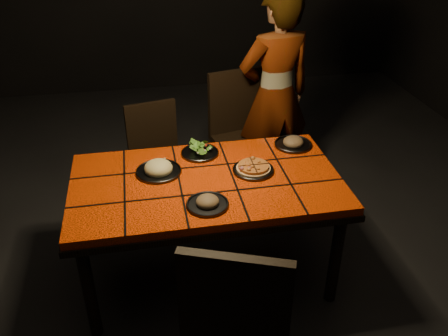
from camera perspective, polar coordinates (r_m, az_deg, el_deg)
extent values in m
cube|color=black|center=(3.30, -1.89, -12.71)|extent=(6.00, 7.00, 0.04)
cube|color=#FF3F08|center=(2.84, -2.15, -1.77)|extent=(1.60, 0.90, 0.05)
cube|color=black|center=(2.86, -2.13, -2.53)|extent=(1.62, 0.92, 0.04)
cylinder|color=black|center=(2.80, -15.91, -14.10)|extent=(0.07, 0.07, 0.66)
cylinder|color=black|center=(2.97, 13.26, -10.56)|extent=(0.07, 0.07, 0.66)
cylinder|color=black|center=(3.37, -15.25, -5.25)|extent=(0.07, 0.07, 0.66)
cylinder|color=black|center=(3.51, 8.73, -2.78)|extent=(0.07, 0.07, 0.66)
cube|color=black|center=(2.37, 2.01, -16.98)|extent=(0.60, 0.60, 0.04)
cube|color=black|center=(2.02, 1.23, -16.09)|extent=(0.45, 0.21, 0.51)
cylinder|color=black|center=(2.68, 6.75, -18.20)|extent=(0.04, 0.04, 0.48)
cylinder|color=black|center=(2.71, -1.62, -17.23)|extent=(0.04, 0.04, 0.48)
cube|color=black|center=(3.64, -7.72, 0.29)|extent=(0.46, 0.46, 0.04)
cube|color=black|center=(3.68, -8.71, 4.71)|extent=(0.39, 0.11, 0.43)
cylinder|color=black|center=(3.60, -9.22, -4.38)|extent=(0.03, 0.03, 0.40)
cylinder|color=black|center=(3.66, -4.43, -3.34)|extent=(0.03, 0.03, 0.40)
cylinder|color=black|center=(3.86, -10.38, -1.85)|extent=(0.03, 0.03, 0.40)
cylinder|color=black|center=(3.92, -5.89, -0.91)|extent=(0.03, 0.03, 0.40)
cube|color=black|center=(3.76, 2.75, 3.04)|extent=(0.56, 0.56, 0.04)
cube|color=black|center=(3.81, 1.43, 8.09)|extent=(0.46, 0.15, 0.51)
cylinder|color=black|center=(3.68, 1.32, -2.37)|extent=(0.04, 0.04, 0.48)
cylinder|color=black|center=(3.83, 6.44, -1.10)|extent=(0.04, 0.04, 0.48)
cylinder|color=black|center=(3.97, -0.99, 0.36)|extent=(0.04, 0.04, 0.48)
cylinder|color=black|center=(4.11, 3.85, 1.45)|extent=(0.04, 0.04, 0.48)
imported|color=brown|center=(3.77, 6.14, 8.61)|extent=(0.68, 0.51, 1.67)
cylinder|color=#313236|center=(2.91, 3.55, -0.27)|extent=(0.25, 0.25, 0.01)
torus|color=#313236|center=(2.90, 3.55, -0.14)|extent=(0.25, 0.25, 0.01)
cylinder|color=tan|center=(2.90, 3.55, -0.05)|extent=(0.21, 0.21, 0.01)
cylinder|color=#C87B33|center=(2.89, 3.56, 0.20)|extent=(0.19, 0.19, 0.02)
cylinder|color=#313236|center=(2.91, -7.86, -0.45)|extent=(0.28, 0.28, 0.01)
torus|color=#313236|center=(2.91, -7.87, -0.31)|extent=(0.28, 0.28, 0.01)
ellipsoid|color=#C5BA82|center=(2.90, -7.90, 0.04)|extent=(0.17, 0.17, 0.09)
cylinder|color=#313236|center=(3.09, -2.92, 1.78)|extent=(0.24, 0.24, 0.01)
torus|color=#313236|center=(3.08, -2.92, 1.91)|extent=(0.24, 0.24, 0.01)
cylinder|color=#313236|center=(2.60, -1.99, -4.43)|extent=(0.23, 0.23, 0.01)
torus|color=#313236|center=(2.59, -1.99, -4.28)|extent=(0.24, 0.24, 0.01)
ellipsoid|color=brown|center=(2.58, -2.00, -3.97)|extent=(0.14, 0.14, 0.08)
cylinder|color=#313236|center=(3.22, 8.31, 2.79)|extent=(0.25, 0.25, 0.01)
torus|color=#313236|center=(3.22, 8.32, 2.92)|extent=(0.25, 0.25, 0.01)
ellipsoid|color=brown|center=(3.21, 8.34, 3.21)|extent=(0.15, 0.15, 0.08)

